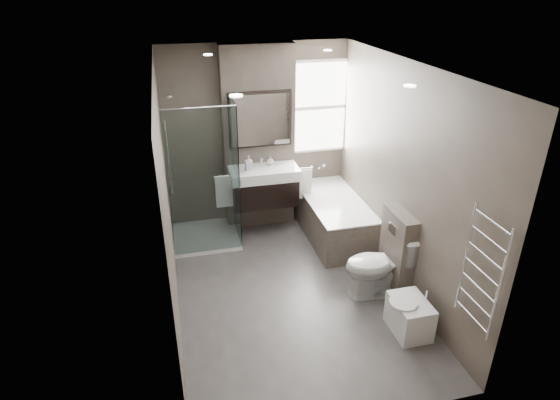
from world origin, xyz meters
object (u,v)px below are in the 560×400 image
object	(u,v)px
bathtub	(333,216)
toilet	(379,265)
vanity	(264,186)
bidet	(409,316)

from	to	relation	value
bathtub	toilet	world-z (taller)	toilet
vanity	toilet	world-z (taller)	vanity
bathtub	bidet	size ratio (longest dim) A/B	3.22
bathtub	bidet	distance (m)	2.10
vanity	toilet	size ratio (longest dim) A/B	1.20
vanity	bidet	xyz separation A→B (m)	(1.01, -2.42, -0.54)
vanity	toilet	bearing A→B (deg)	-60.87
vanity	bathtub	world-z (taller)	vanity
vanity	bidet	size ratio (longest dim) A/B	1.91
vanity	bidet	bearing A→B (deg)	-67.23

